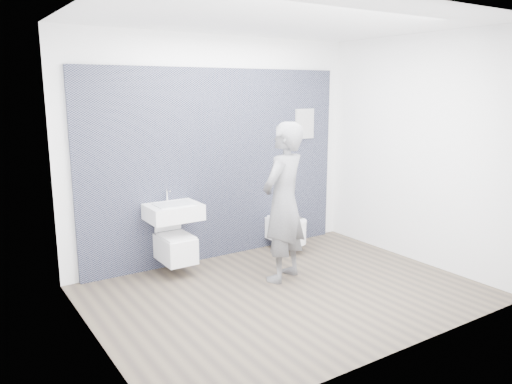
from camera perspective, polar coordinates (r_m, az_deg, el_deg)
ground at (r=5.48m, az=3.50°, el=-11.37°), size 4.00×4.00×0.00m
room_shell at (r=5.06m, az=3.75°, el=7.06°), size 4.00×4.00×4.00m
tile_wall at (r=6.64m, az=-4.15°, el=-7.19°), size 3.60×0.06×2.40m
washbasin at (r=5.89m, az=-9.43°, el=-2.21°), size 0.61×0.46×0.46m
toilet_square at (r=5.98m, az=-9.21°, el=-6.16°), size 0.36×0.51×0.70m
toilet_rounded at (r=6.74m, az=3.69°, el=-4.31°), size 0.35×0.59×0.32m
info_placard at (r=7.32m, az=5.31°, el=-5.41°), size 0.31×0.03×0.41m
visitor at (r=5.59m, az=3.16°, el=-1.20°), size 0.77×0.66×1.80m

